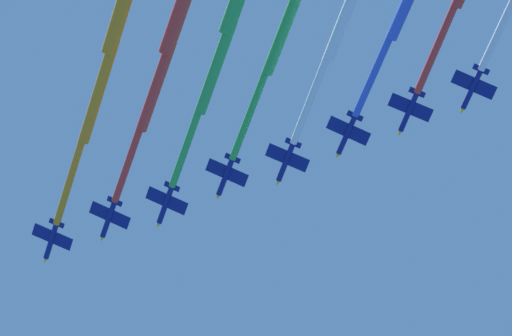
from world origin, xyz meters
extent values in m
cylinder|color=navy|center=(25.95, -35.48, 205.09)|extent=(3.35, 9.06, 1.32)
cone|color=yellow|center=(24.79, -40.40, 205.09)|extent=(1.52, 1.55, 1.26)
cylinder|color=black|center=(27.03, -30.86, 205.09)|extent=(1.10, 0.81, 0.99)
ellipsoid|color=black|center=(25.39, -37.39, 205.55)|extent=(1.31, 2.05, 0.84)
cube|color=navy|center=(26.08, -34.96, 205.05)|extent=(8.60, 4.50, 2.08)
cube|color=yellow|center=(29.71, -35.81, 206.00)|extent=(1.21, 2.40, 0.26)
cube|color=yellow|center=(22.42, -34.10, 204.22)|extent=(1.21, 2.40, 0.26)
cube|color=navy|center=(26.81, -31.80, 205.09)|extent=(3.30, 1.79, 0.84)
cube|color=yellow|center=(26.60, -31.75, 206.02)|extent=(0.86, 1.49, 1.88)
cylinder|color=orange|center=(29.25, -21.39, 205.09)|extent=(6.59, 21.49, 1.69)
cylinder|color=orange|center=(33.28, -2.97, 205.03)|extent=(7.42, 21.68, 2.53)
cylinder|color=navy|center=(18.53, -25.34, 205.56)|extent=(3.23, 9.08, 1.34)
cone|color=yellow|center=(17.45, -30.28, 205.56)|extent=(1.52, 1.54, 1.27)
cylinder|color=black|center=(19.55, -20.70, 205.56)|extent=(1.11, 0.80, 1.01)
ellipsoid|color=black|center=(18.00, -27.25, 206.01)|extent=(1.29, 2.05, 0.85)
cube|color=navy|center=(18.66, -24.82, 205.51)|extent=(8.56, 4.39, 2.24)
cube|color=yellow|center=(22.29, -25.61, 206.54)|extent=(1.18, 2.40, 0.27)
cube|color=yellow|center=(15.00, -24.02, 204.61)|extent=(1.18, 2.40, 0.27)
cube|color=navy|center=(19.34, -21.65, 205.56)|extent=(3.29, 1.74, 0.90)
cube|color=yellow|center=(19.11, -21.60, 206.48)|extent=(0.88, 1.49, 1.87)
cylinder|color=red|center=(21.36, -12.45, 205.56)|extent=(5.68, 18.69, 1.71)
cylinder|color=red|center=(24.57, 3.55, 205.48)|extent=(6.51, 18.87, 2.56)
cylinder|color=red|center=(28.45, 19.40, 205.58)|extent=(7.35, 19.05, 3.41)
cylinder|color=navy|center=(11.12, -15.21, 202.59)|extent=(3.34, 9.08, 1.36)
cone|color=yellow|center=(9.99, -20.13, 202.59)|extent=(1.55, 1.56, 1.29)
cylinder|color=black|center=(12.18, -10.58, 202.59)|extent=(1.13, 0.81, 1.02)
ellipsoid|color=black|center=(10.55, -17.11, 203.04)|extent=(1.32, 2.06, 0.86)
cube|color=navy|center=(11.25, -14.68, 202.54)|extent=(8.52, 4.45, 2.40)
cube|color=yellow|center=(14.85, -15.51, 203.64)|extent=(1.20, 2.40, 0.29)
cube|color=yellow|center=(7.62, -13.85, 201.56)|extent=(1.20, 2.40, 0.29)
cube|color=navy|center=(11.97, -11.52, 202.59)|extent=(3.28, 1.77, 0.96)
cube|color=yellow|center=(11.72, -11.47, 203.50)|extent=(0.93, 1.51, 1.86)
cylinder|color=green|center=(14.08, -2.32, 202.59)|extent=(5.89, 18.71, 1.73)
cylinder|color=green|center=(17.46, 13.68, 202.50)|extent=(6.73, 18.90, 2.59)
cylinder|color=navy|center=(3.71, -5.07, 205.67)|extent=(3.23, 9.08, 1.33)
cone|color=yellow|center=(2.62, -10.00, 205.67)|extent=(1.52, 1.54, 1.27)
cylinder|color=black|center=(4.72, -0.43, 205.67)|extent=(1.11, 0.80, 1.00)
ellipsoid|color=black|center=(3.17, -6.98, 206.12)|extent=(1.29, 2.05, 0.84)
cube|color=navy|center=(3.83, -4.54, 205.62)|extent=(8.57, 4.39, 2.18)
cube|color=yellow|center=(7.47, -5.34, 206.63)|extent=(1.18, 2.40, 0.27)
cube|color=yellow|center=(0.17, -3.74, 204.76)|extent=(1.18, 2.40, 0.27)
cube|color=navy|center=(4.52, -1.38, 205.67)|extent=(3.29, 1.75, 0.87)
cube|color=yellow|center=(4.29, -1.33, 206.59)|extent=(0.86, 1.49, 1.87)
cylinder|color=green|center=(6.81, 9.06, 205.67)|extent=(6.30, 21.51, 1.70)
cylinder|color=green|center=(10.56, 27.50, 205.60)|extent=(7.13, 21.69, 2.55)
cylinder|color=navy|center=(-3.71, 5.07, 202.34)|extent=(3.33, 9.07, 1.33)
cone|color=yellow|center=(-4.84, 0.15, 202.34)|extent=(1.53, 1.55, 1.27)
cylinder|color=black|center=(-2.64, 9.70, 202.34)|extent=(1.11, 0.81, 1.00)
ellipsoid|color=black|center=(-4.26, 3.17, 202.80)|extent=(1.31, 2.05, 0.84)
cube|color=navy|center=(-3.57, 5.59, 202.30)|extent=(8.58, 4.47, 2.18)
cube|color=yellow|center=(0.05, 4.75, 203.30)|extent=(1.20, 2.40, 0.27)
cube|color=yellow|center=(-7.23, 6.44, 201.43)|extent=(1.20, 2.40, 0.27)
cube|color=navy|center=(-2.85, 8.75, 202.34)|extent=(3.30, 1.78, 0.88)
cube|color=yellow|center=(-3.08, 8.80, 203.27)|extent=(0.88, 1.49, 1.87)
cylinder|color=white|center=(-0.61, 18.45, 202.34)|extent=(6.16, 19.85, 1.70)
cylinder|color=white|center=(3.02, 35.45, 202.27)|extent=(6.99, 20.04, 2.55)
cylinder|color=navy|center=(-11.12, 15.21, 204.72)|extent=(3.14, 9.09, 1.35)
cone|color=yellow|center=(-12.14, 10.26, 204.72)|extent=(1.52, 1.53, 1.28)
cylinder|color=black|center=(-10.16, 19.86, 204.72)|extent=(1.11, 0.79, 1.01)
ellipsoid|color=black|center=(-11.64, 13.29, 205.17)|extent=(1.28, 2.04, 0.85)
cube|color=navy|center=(-11.00, 15.73, 204.67)|extent=(8.52, 4.29, 2.33)
cube|color=yellow|center=(-7.38, 14.99, 205.74)|extent=(1.15, 2.39, 0.28)
cube|color=yellow|center=(-14.66, 16.49, 203.74)|extent=(1.15, 2.39, 0.28)
cube|color=navy|center=(-10.36, 18.91, 204.72)|extent=(3.27, 1.71, 0.93)
cube|color=yellow|center=(-10.60, 18.96, 205.64)|extent=(0.88, 1.49, 1.87)
cylinder|color=blue|center=(-8.44, 28.22, 204.72)|extent=(5.50, 18.90, 1.72)
cylinder|color=navy|center=(-18.53, 25.34, 205.08)|extent=(3.32, 9.07, 1.33)
cone|color=yellow|center=(-19.67, 20.42, 205.08)|extent=(1.53, 1.55, 1.27)
cylinder|color=black|center=(-17.47, 29.97, 205.08)|extent=(1.11, 0.81, 1.00)
ellipsoid|color=black|center=(-19.09, 23.44, 205.53)|extent=(1.31, 2.05, 0.84)
cube|color=navy|center=(-18.40, 25.87, 205.03)|extent=(8.58, 4.47, 2.18)
cube|color=yellow|center=(-14.78, 25.03, 206.04)|extent=(1.20, 2.40, 0.27)
cube|color=yellow|center=(-22.06, 26.71, 204.16)|extent=(1.20, 2.40, 0.27)
cube|color=navy|center=(-17.68, 29.03, 205.08)|extent=(3.30, 1.77, 0.88)
cube|color=yellow|center=(-17.91, 29.08, 206.00)|extent=(0.88, 1.49, 1.87)
cylinder|color=red|center=(-15.39, 38.97, 205.08)|extent=(6.27, 20.40, 1.70)
cylinder|color=navy|center=(-25.95, 35.48, 205.04)|extent=(3.24, 9.08, 1.36)
cone|color=yellow|center=(-27.02, 30.55, 205.04)|extent=(1.54, 1.54, 1.29)
cylinder|color=black|center=(-24.94, 40.12, 205.04)|extent=(1.12, 0.80, 1.02)
ellipsoid|color=black|center=(-26.49, 33.57, 205.49)|extent=(1.30, 2.05, 0.86)
cube|color=navy|center=(-25.82, 36.01, 204.99)|extent=(8.51, 4.36, 2.41)
cube|color=yellow|center=(-22.22, 35.22, 206.10)|extent=(1.17, 2.40, 0.29)
cube|color=yellow|center=(-29.46, 36.80, 204.01)|extent=(1.17, 2.40, 0.29)
cube|color=navy|center=(-25.14, 39.18, 205.04)|extent=(3.27, 1.74, 0.96)
cube|color=yellow|center=(-25.40, 39.23, 205.95)|extent=(0.91, 1.50, 1.86)
cylinder|color=white|center=(-22.88, 49.59, 205.04)|extent=(6.27, 21.46, 1.73)
camera|label=1|loc=(47.72, 75.55, 2.66)|focal=80.03mm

